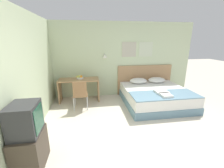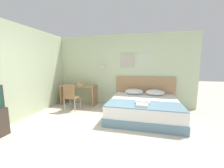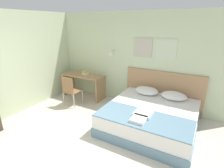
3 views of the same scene
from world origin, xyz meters
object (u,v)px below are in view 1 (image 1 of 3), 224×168
pillow_left (138,81)px  tv_stand (30,150)px  pillow_right (157,80)px  desk (79,85)px  bed (155,96)px  desk_chair (80,93)px  television (25,119)px  folded_towel_mid_bed (166,95)px  headboard (144,80)px  folded_towel_near_foot (161,92)px  fruit_bowl (80,77)px  throw_blanket (165,95)px

pillow_left → tv_stand: size_ratio=1.02×
pillow_right → desk: (-2.82, -0.03, -0.07)m
bed → desk_chair: desk_chair is taller
desk_chair → television: 2.19m
pillow_left → folded_towel_mid_bed: 1.47m
headboard → folded_towel_near_foot: 1.46m
pillow_left → television: 3.94m
headboard → television: television is taller
desk_chair → fruit_bowl: bearing=91.9°
folded_towel_near_foot → television: television is taller
pillow_left → desk: bearing=-179.3°
tv_stand → desk: bearing=76.6°
pillow_left → desk: (-2.11, -0.03, -0.07)m
desk → tv_stand: 2.85m
headboard → desk: bearing=-172.2°
folded_towel_near_foot → bed: bearing=85.8°
pillow_left → pillow_right: size_ratio=1.00×
headboard → folded_towel_mid_bed: (-0.04, -1.74, 0.02)m
pillow_left → folded_towel_near_foot: 1.20m
desk_chair → pillow_right: bearing=15.3°
headboard → tv_stand: bearing=-135.2°
headboard → fruit_bowl: bearing=-172.9°
bed → fruit_bowl: size_ratio=8.07×
pillow_left → television: television is taller
throw_blanket → folded_towel_mid_bed: (-0.04, -0.14, 0.04)m
headboard → pillow_left: bearing=-138.7°
pillow_right → fruit_bowl: size_ratio=2.54×
pillow_left → fruit_bowl: 2.08m
folded_towel_mid_bed → throw_blanket: bearing=75.9°
pillow_left → folded_towel_mid_bed: (0.32, -1.43, -0.04)m
bed → folded_towel_near_foot: (-0.03, -0.44, 0.32)m
desk → tv_stand: bearing=-103.4°
headboard → throw_blanket: (-0.00, -1.60, -0.03)m
fruit_bowl → folded_towel_mid_bed: bearing=-31.1°
fruit_bowl → tv_stand: 2.93m
pillow_left → throw_blanket: 1.34m
bed → fruit_bowl: 2.59m
pillow_right → tv_stand: pillow_right is taller
folded_towel_near_foot → pillow_left: bearing=105.6°
television → fruit_bowl: bearing=76.0°
desk → folded_towel_mid_bed: bearing=-30.0°
desk → television: 2.86m
tv_stand → throw_blanket: bearing=25.6°
bed → tv_stand: size_ratio=3.24×
headboard → pillow_left: headboard is taller
bed → tv_stand: 3.75m
pillow_right → folded_towel_mid_bed: size_ratio=2.01×
desk_chair → throw_blanket: bearing=-12.7°
throw_blanket → folded_towel_near_foot: 0.15m
fruit_bowl → tv_stand: (-0.70, -2.80, -0.51)m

